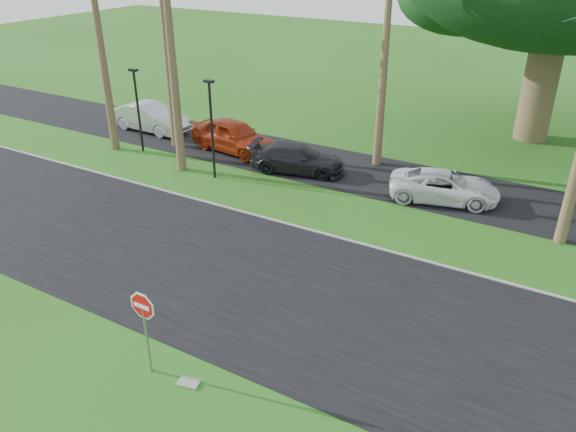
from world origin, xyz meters
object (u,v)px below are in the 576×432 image
(car_dark, at_px, (297,159))
(car_minivan, at_px, (444,187))
(car_red, at_px, (234,136))
(stop_sign_near, at_px, (144,316))
(car_silver, at_px, (151,118))

(car_dark, height_order, car_minivan, car_dark)
(car_red, relative_size, car_minivan, 1.07)
(stop_sign_near, height_order, car_red, stop_sign_near)
(car_silver, xyz_separation_m, car_red, (6.19, -0.41, 0.05))
(car_minivan, bearing_deg, car_red, 72.76)
(car_red, bearing_deg, car_minivan, -84.18)
(car_silver, distance_m, car_red, 6.20)
(stop_sign_near, xyz_separation_m, car_silver, (-13.92, 15.29, -0.98))
(stop_sign_near, xyz_separation_m, car_red, (-7.73, 14.88, -0.93))
(stop_sign_near, relative_size, car_dark, 0.57)
(stop_sign_near, bearing_deg, car_silver, 132.32)
(car_red, bearing_deg, stop_sign_near, -144.36)
(car_silver, relative_size, car_red, 0.97)
(car_silver, bearing_deg, stop_sign_near, -136.16)
(car_red, height_order, car_minivan, car_red)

